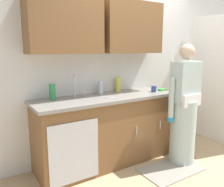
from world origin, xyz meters
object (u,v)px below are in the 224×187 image
Objects in this scene: knife_on_counter at (110,98)px; person_at_sink at (184,114)px; cup_by_sink at (154,89)px; bottle_soap at (52,92)px; bottle_water_tall at (101,87)px; sink at (82,100)px; bottle_cleaner_spray at (118,84)px; sponge at (162,90)px.

person_at_sink is at bearing -146.86° from knife_on_counter.
cup_by_sink is 0.77m from knife_on_counter.
bottle_water_tall is at bearing 3.84° from bottle_soap.
bottle_soap is (-0.33, 0.15, 0.11)m from sink.
bottle_soap is at bearing 155.94° from sink.
sink is 2.40× the size of bottle_cleaner_spray.
sponge is (0.94, 0.03, 0.01)m from knife_on_counter.
person_at_sink is at bearing -93.75° from sponge.
bottle_cleaner_spray reaches higher than knife_on_counter.
bottle_water_tall is at bearing 138.66° from person_at_sink.
sink reaches higher than knife_on_counter.
bottle_soap is (-0.71, -0.05, 0.01)m from bottle_water_tall.
bottle_cleaner_spray is at bearing -76.77° from knife_on_counter.
knife_on_counter is at bearing -178.56° from cup_by_sink.
bottle_cleaner_spray is at bearing 150.93° from sponge.
cup_by_sink is at bearing -38.76° from bottle_cleaner_spray.
bottle_soap reaches higher than sponge.
sink reaches higher than bottle_water_tall.
bottle_cleaner_spray is 0.51m from knife_on_counter.
bottle_water_tall is (-0.31, -0.02, -0.01)m from bottle_cleaner_spray.
person_at_sink is 0.53m from sponge.
knife_on_counter is at bearing -135.41° from bottle_cleaner_spray.
bottle_soap is (-1.57, 0.71, 0.35)m from person_at_sink.
person_at_sink is 1.02m from bottle_cleaner_spray.
knife_on_counter is (-0.91, 0.43, 0.25)m from person_at_sink.
cup_by_sink is (0.72, -0.31, -0.05)m from bottle_water_tall.
bottle_soap is at bearing 155.67° from person_at_sink.
bottle_cleaner_spray is 0.87× the size of knife_on_counter.
person_at_sink is at bearing -72.58° from cup_by_sink.
knife_on_counter is 0.94m from sponge.
bottle_cleaner_spray is 0.53m from cup_by_sink.
sponge is (0.03, 0.46, 0.26)m from person_at_sink.
bottle_water_tall is at bearing 156.94° from cup_by_sink.
bottle_cleaner_spray is at bearing 4.29° from bottle_water_tall.
bottle_cleaner_spray reaches higher than bottle_water_tall.
sponge reaches higher than knife_on_counter.
bottle_cleaner_spray is 0.31m from bottle_water_tall.
person_at_sink is 14.73× the size of sponge.
person_at_sink reaches higher than bottle_soap.
sponge is at bearing -4.72° from sink.
bottle_cleaner_spray is 1.06× the size of bottle_soap.
sink is 4.55× the size of sponge.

